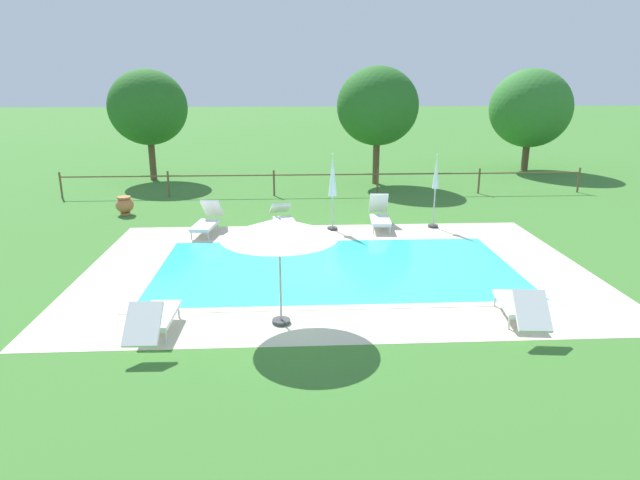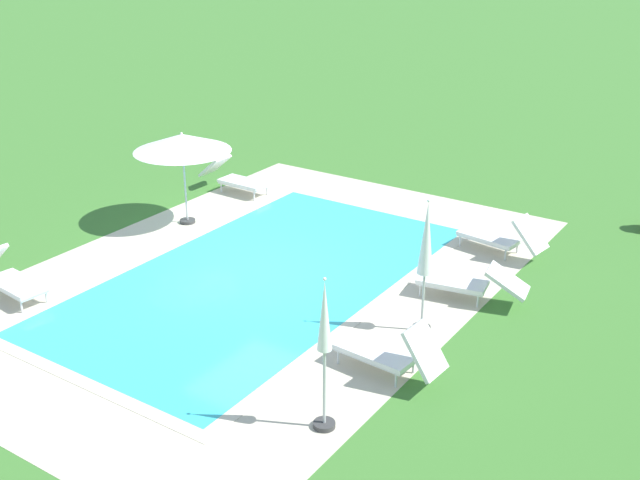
{
  "view_description": "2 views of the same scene",
  "coord_description": "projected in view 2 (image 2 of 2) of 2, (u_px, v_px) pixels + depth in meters",
  "views": [
    {
      "loc": [
        -1.12,
        -13.26,
        4.67
      ],
      "look_at": [
        -0.38,
        0.5,
        0.6
      ],
      "focal_mm": 31.1,
      "sensor_mm": 36.0,
      "label": 1
    },
    {
      "loc": [
        11.19,
        8.88,
        6.81
      ],
      "look_at": [
        -1.08,
        0.69,
        0.57
      ],
      "focal_mm": 44.07,
      "sensor_mm": 36.0,
      "label": 2
    }
  ],
  "objects": [
    {
      "name": "ground_plane",
      "position": [
        261.0,
        276.0,
        15.76
      ],
      "size": [
        160.0,
        160.0,
        0.0
      ],
      "primitive_type": "plane",
      "color": "#3D752D"
    },
    {
      "name": "patio_umbrella_open_foreground",
      "position": [
        182.0,
        143.0,
        17.69
      ],
      "size": [
        2.22,
        2.22,
        2.18
      ],
      "color": "#383838",
      "rests_on": "ground"
    },
    {
      "name": "sun_lounger_north_end",
      "position": [
        235.0,
        178.0,
        20.32
      ],
      "size": [
        0.65,
        1.99,
        0.88
      ],
      "color": "white",
      "rests_on": "ground"
    },
    {
      "name": "sun_lounger_north_near_steps",
      "position": [
        468.0,
        282.0,
        14.7
      ],
      "size": [
        0.95,
        2.12,
        0.76
      ],
      "color": "white",
      "rests_on": "ground"
    },
    {
      "name": "sun_lounger_north_mid",
      "position": [
        8.0,
        277.0,
        14.87
      ],
      "size": [
        0.81,
        2.03,
        0.87
      ],
      "color": "white",
      "rests_on": "ground"
    },
    {
      "name": "patio_umbrella_closed_row_west",
      "position": [
        426.0,
        247.0,
        13.12
      ],
      "size": [
        0.32,
        0.32,
        2.44
      ],
      "color": "#383838",
      "rests_on": "ground"
    },
    {
      "name": "swimming_pool_water",
      "position": [
        261.0,
        276.0,
        15.76
      ],
      "size": [
        8.94,
        4.81,
        0.01
      ],
      "primitive_type": "cube",
      "color": "#38C6D1",
      "rests_on": "ground"
    },
    {
      "name": "pool_coping_rim",
      "position": [
        261.0,
        276.0,
        15.76
      ],
      "size": [
        9.42,
        5.29,
        0.01
      ],
      "color": "beige",
      "rests_on": "ground"
    },
    {
      "name": "sun_lounger_south_near_corner",
      "position": [
        501.0,
        237.0,
        16.66
      ],
      "size": [
        0.85,
        1.97,
        0.95
      ],
      "color": "white",
      "rests_on": "ground"
    },
    {
      "name": "sun_lounger_north_far",
      "position": [
        390.0,
        352.0,
        12.3
      ],
      "size": [
        0.73,
        1.85,
        1.02
      ],
      "color": "white",
      "rests_on": "ground"
    },
    {
      "name": "pool_deck_paving",
      "position": [
        261.0,
        276.0,
        15.76
      ],
      "size": [
        12.58,
        8.45,
        0.01
      ],
      "primitive_type": "cube",
      "color": "beige",
      "rests_on": "ground"
    },
    {
      "name": "patio_umbrella_closed_row_mid_west",
      "position": [
        324.0,
        336.0,
        10.6
      ],
      "size": [
        0.32,
        0.32,
        2.37
      ],
      "color": "#383838",
      "rests_on": "ground"
    }
  ]
}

